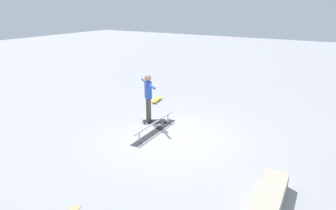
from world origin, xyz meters
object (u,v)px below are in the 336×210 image
object	(u,v)px
skater_main	(148,95)
loose_skateboard_yellow	(157,100)
skateboard_main	(154,121)
skate_ledge	(266,207)
grind_rail	(155,128)

from	to	relation	value
skater_main	loose_skateboard_yellow	distance (m)	2.51
skater_main	skateboard_main	xyz separation A→B (m)	(0.00, 0.23, -0.90)
skate_ledge	loose_skateboard_yellow	size ratio (longest dim) A/B	2.97
grind_rail	skate_ledge	distance (m)	4.68
skater_main	skateboard_main	world-z (taller)	skater_main
grind_rail	skateboard_main	world-z (taller)	grind_rail
skateboard_main	loose_skateboard_yellow	bearing A→B (deg)	-95.53
skater_main	skateboard_main	bearing A→B (deg)	36.96
skate_ledge	skater_main	bearing A→B (deg)	-121.49
grind_rail	skater_main	bearing A→B (deg)	-136.30
grind_rail	skateboard_main	xyz separation A→B (m)	(-0.65, -0.45, -0.07)
loose_skateboard_yellow	skate_ledge	bearing A→B (deg)	-142.89
skater_main	loose_skateboard_yellow	world-z (taller)	skater_main
skateboard_main	loose_skateboard_yellow	xyz separation A→B (m)	(-2.11, -1.27, 0.00)
skater_main	grind_rail	bearing A→B (deg)	-6.46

